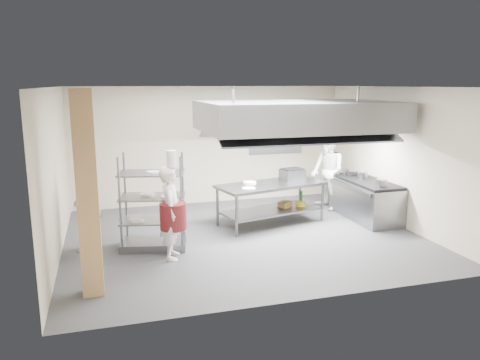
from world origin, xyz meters
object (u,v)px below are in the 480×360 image
object	(u,v)px
chef_head	(171,213)
chef_plating	(87,210)
pass_rack	(153,202)
chef_line	(327,171)
island	(271,203)
cooking_range	(365,200)
griddle	(292,175)
stockpot	(363,176)

from	to	relation	value
chef_head	chef_plating	world-z (taller)	chef_head
pass_rack	chef_plating	size ratio (longest dim) A/B	1.12
chef_line	island	bearing A→B (deg)	-68.04
cooking_range	chef_head	world-z (taller)	chef_head
cooking_range	pass_rack	bearing A→B (deg)	-172.39
pass_rack	island	bearing A→B (deg)	30.30
island	chef_line	xyz separation A→B (m)	(1.75, 0.79, 0.49)
pass_rack	cooking_range	bearing A→B (deg)	19.86
chef_plating	griddle	xyz separation A→B (m)	(4.44, 0.95, 0.23)
cooking_range	chef_head	size ratio (longest dim) A/B	1.19
island	cooking_range	xyz separation A→B (m)	(2.23, -0.21, -0.04)
chef_head	griddle	size ratio (longest dim) A/B	3.40
griddle	pass_rack	bearing A→B (deg)	-173.26
island	cooking_range	bearing A→B (deg)	-19.25
pass_rack	chef_plating	distance (m)	1.19
island	pass_rack	xyz separation A→B (m)	(-2.67, -0.87, 0.44)
pass_rack	chef_head	world-z (taller)	pass_rack
chef_head	cooking_range	bearing A→B (deg)	-63.36
griddle	chef_plating	bearing A→B (deg)	-179.98
pass_rack	cooking_range	distance (m)	4.97
chef_head	stockpot	xyz separation A→B (m)	(4.63, 1.43, 0.14)
cooking_range	chef_head	distance (m)	4.84
island	chef_plating	world-z (taller)	chef_plating
cooking_range	stockpot	size ratio (longest dim) A/B	8.90
chef_plating	stockpot	bearing A→B (deg)	67.29
island	chef_plating	bearing A→B (deg)	176.68
chef_plating	chef_head	bearing A→B (deg)	32.50
chef_head	griddle	world-z (taller)	chef_head
chef_plating	pass_rack	bearing A→B (deg)	53.51
cooking_range	griddle	world-z (taller)	griddle
stockpot	cooking_range	bearing A→B (deg)	-84.77
chef_plating	griddle	size ratio (longest dim) A/B	3.23
chef_plating	cooking_range	bearing A→B (deg)	65.92
stockpot	island	bearing A→B (deg)	178.22
island	chef_line	size ratio (longest dim) A/B	1.27
chef_head	chef_plating	bearing A→B (deg)	72.44
pass_rack	stockpot	distance (m)	4.95
stockpot	chef_plating	bearing A→B (deg)	-173.98
pass_rack	chef_head	bearing A→B (deg)	-55.57
chef_plating	griddle	bearing A→B (deg)	73.35
island	stockpot	xyz separation A→B (m)	(2.22, -0.07, 0.52)
chef_head	chef_plating	size ratio (longest dim) A/B	1.05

